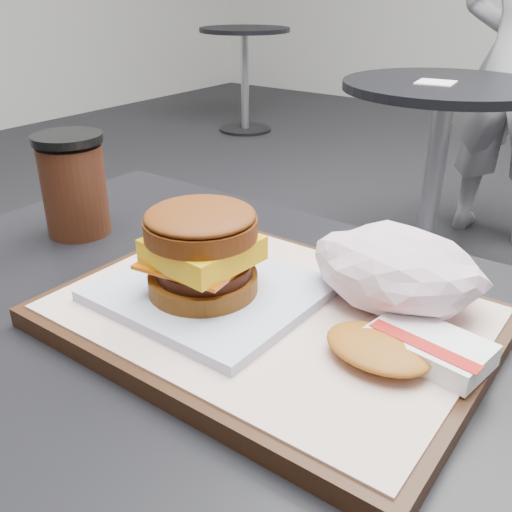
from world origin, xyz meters
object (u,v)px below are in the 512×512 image
at_px(neighbor_table, 439,140).
at_px(crumpled_wrapper, 397,269).
at_px(coffee_cup, 74,186).
at_px(breakfast_sandwich, 205,260).
at_px(serving_tray, 269,317).
at_px(hash_brown, 406,347).
at_px(customer_table, 205,473).

bearing_deg(neighbor_table, crumpled_wrapper, -72.29).
bearing_deg(coffee_cup, breakfast_sandwich, -12.49).
bearing_deg(neighbor_table, breakfast_sandwich, -77.99).
height_order(serving_tray, hash_brown, hash_brown).
bearing_deg(hash_brown, customer_table, -167.87).
bearing_deg(neighbor_table, coffee_cup, -86.87).
bearing_deg(neighbor_table, customer_table, -78.02).
relative_size(serving_tray, neighbor_table, 0.51).
xyz_separation_m(coffee_cup, neighbor_table, (-0.09, 1.57, -0.28)).
xyz_separation_m(breakfast_sandwich, crumpled_wrapper, (0.14, 0.10, -0.01)).
relative_size(serving_tray, crumpled_wrapper, 2.49).
bearing_deg(serving_tray, customer_table, -143.89).
distance_m(breakfast_sandwich, hash_brown, 0.19).
height_order(crumpled_wrapper, coffee_cup, coffee_cup).
bearing_deg(crumpled_wrapper, serving_tray, -138.71).
height_order(crumpled_wrapper, neighbor_table, crumpled_wrapper).
bearing_deg(breakfast_sandwich, neighbor_table, 102.01).
bearing_deg(coffee_cup, serving_tray, -6.57).
xyz_separation_m(customer_table, breakfast_sandwich, (-0.00, 0.02, 0.24)).
bearing_deg(breakfast_sandwich, serving_tray, 20.71).
relative_size(customer_table, crumpled_wrapper, 5.23).
bearing_deg(customer_table, coffee_cup, 164.04).
bearing_deg(serving_tray, crumpled_wrapper, 41.29).
relative_size(hash_brown, coffee_cup, 1.00).
distance_m(crumpled_wrapper, neighbor_table, 1.63).
bearing_deg(customer_table, hash_brown, 12.13).
bearing_deg(customer_table, neighbor_table, 101.98).
height_order(breakfast_sandwich, crumpled_wrapper, breakfast_sandwich).
bearing_deg(customer_table, serving_tray, 36.11).
bearing_deg(serving_tray, neighbor_table, 104.06).
height_order(hash_brown, crumpled_wrapper, crumpled_wrapper).
distance_m(customer_table, hash_brown, 0.29).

